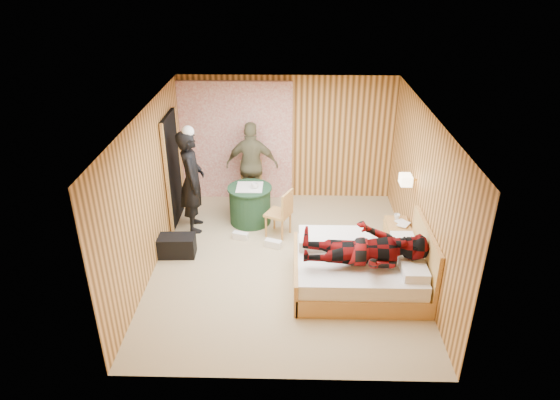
{
  "coord_description": "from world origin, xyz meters",
  "views": [
    {
      "loc": [
        0.08,
        -6.86,
        4.58
      ],
      "look_at": [
        -0.09,
        0.18,
        1.05
      ],
      "focal_mm": 32.0,
      "sensor_mm": 36.0,
      "label": 1
    }
  ],
  "objects_px": {
    "man_on_bed": "(366,241)",
    "man_at_table": "(252,165)",
    "bed": "(360,270)",
    "chair_far": "(252,181)",
    "nightstand": "(397,236)",
    "wall_lamp": "(406,180)",
    "round_table": "(250,204)",
    "chair_near": "(282,210)",
    "duffel_bag": "(176,246)",
    "woman_standing": "(192,181)"
  },
  "relations": [
    {
      "from": "chair_near",
      "to": "woman_standing",
      "type": "height_order",
      "value": "woman_standing"
    },
    {
      "from": "round_table",
      "to": "man_on_bed",
      "type": "relative_size",
      "value": 0.46
    },
    {
      "from": "bed",
      "to": "nightstand",
      "type": "height_order",
      "value": "bed"
    },
    {
      "from": "bed",
      "to": "chair_near",
      "type": "bearing_deg",
      "value": 128.93
    },
    {
      "from": "chair_far",
      "to": "nightstand",
      "type": "bearing_deg",
      "value": -40.1
    },
    {
      "from": "bed",
      "to": "round_table",
      "type": "xyz_separation_m",
      "value": [
        -1.8,
        1.98,
        0.07
      ]
    },
    {
      "from": "woman_standing",
      "to": "nightstand",
      "type": "bearing_deg",
      "value": -110.33
    },
    {
      "from": "wall_lamp",
      "to": "bed",
      "type": "xyz_separation_m",
      "value": [
        -0.79,
        -1.08,
        -1.0
      ]
    },
    {
      "from": "bed",
      "to": "woman_standing",
      "type": "distance_m",
      "value": 3.35
    },
    {
      "from": "bed",
      "to": "man_on_bed",
      "type": "height_order",
      "value": "man_on_bed"
    },
    {
      "from": "bed",
      "to": "chair_far",
      "type": "xyz_separation_m",
      "value": [
        -1.81,
        2.63,
        0.24
      ]
    },
    {
      "from": "bed",
      "to": "chair_near",
      "type": "relative_size",
      "value": 2.21
    },
    {
      "from": "duffel_bag",
      "to": "wall_lamp",
      "type": "bearing_deg",
      "value": 2.04
    },
    {
      "from": "man_on_bed",
      "to": "duffel_bag",
      "type": "bearing_deg",
      "value": 161.04
    },
    {
      "from": "round_table",
      "to": "chair_near",
      "type": "bearing_deg",
      "value": -39.59
    },
    {
      "from": "chair_near",
      "to": "man_at_table",
      "type": "height_order",
      "value": "man_at_table"
    },
    {
      "from": "wall_lamp",
      "to": "round_table",
      "type": "height_order",
      "value": "wall_lamp"
    },
    {
      "from": "round_table",
      "to": "bed",
      "type": "bearing_deg",
      "value": -47.72
    },
    {
      "from": "chair_far",
      "to": "duffel_bag",
      "type": "distance_m",
      "value": 2.19
    },
    {
      "from": "bed",
      "to": "man_at_table",
      "type": "height_order",
      "value": "man_at_table"
    },
    {
      "from": "wall_lamp",
      "to": "man_at_table",
      "type": "distance_m",
      "value": 3.07
    },
    {
      "from": "wall_lamp",
      "to": "bed",
      "type": "relative_size",
      "value": 0.13
    },
    {
      "from": "wall_lamp",
      "to": "duffel_bag",
      "type": "relative_size",
      "value": 0.41
    },
    {
      "from": "bed",
      "to": "round_table",
      "type": "height_order",
      "value": "bed"
    },
    {
      "from": "wall_lamp",
      "to": "chair_near",
      "type": "relative_size",
      "value": 0.3
    },
    {
      "from": "chair_near",
      "to": "man_on_bed",
      "type": "xyz_separation_m",
      "value": [
        1.21,
        -1.7,
        0.43
      ]
    },
    {
      "from": "wall_lamp",
      "to": "man_on_bed",
      "type": "xyz_separation_m",
      "value": [
        -0.77,
        -1.3,
        -0.36
      ]
    },
    {
      "from": "chair_far",
      "to": "man_at_table",
      "type": "bearing_deg",
      "value": 60.5
    },
    {
      "from": "wall_lamp",
      "to": "man_on_bed",
      "type": "height_order",
      "value": "man_on_bed"
    },
    {
      "from": "nightstand",
      "to": "man_on_bed",
      "type": "xyz_separation_m",
      "value": [
        -0.73,
        -1.29,
        0.67
      ]
    },
    {
      "from": "bed",
      "to": "nightstand",
      "type": "distance_m",
      "value": 1.3
    },
    {
      "from": "round_table",
      "to": "man_at_table",
      "type": "height_order",
      "value": "man_at_table"
    },
    {
      "from": "nightstand",
      "to": "man_at_table",
      "type": "distance_m",
      "value": 3.07
    },
    {
      "from": "bed",
      "to": "chair_near",
      "type": "xyz_separation_m",
      "value": [
        -1.19,
        1.48,
        0.21
      ]
    },
    {
      "from": "round_table",
      "to": "duffel_bag",
      "type": "height_order",
      "value": "round_table"
    },
    {
      "from": "bed",
      "to": "man_at_table",
      "type": "bearing_deg",
      "value": 124.06
    },
    {
      "from": "chair_near",
      "to": "duffel_bag",
      "type": "height_order",
      "value": "chair_near"
    },
    {
      "from": "nightstand",
      "to": "man_on_bed",
      "type": "bearing_deg",
      "value": -119.49
    },
    {
      "from": "woman_standing",
      "to": "man_at_table",
      "type": "xyz_separation_m",
      "value": [
        0.99,
        0.93,
        -0.08
      ]
    },
    {
      "from": "wall_lamp",
      "to": "chair_near",
      "type": "bearing_deg",
      "value": 168.63
    },
    {
      "from": "duffel_bag",
      "to": "woman_standing",
      "type": "distance_m",
      "value": 1.21
    },
    {
      "from": "wall_lamp",
      "to": "round_table",
      "type": "bearing_deg",
      "value": 160.85
    },
    {
      "from": "round_table",
      "to": "woman_standing",
      "type": "height_order",
      "value": "woman_standing"
    },
    {
      "from": "bed",
      "to": "round_table",
      "type": "distance_m",
      "value": 2.67
    },
    {
      "from": "man_on_bed",
      "to": "man_at_table",
      "type": "bearing_deg",
      "value": 122.23
    },
    {
      "from": "nightstand",
      "to": "man_on_bed",
      "type": "distance_m",
      "value": 1.63
    },
    {
      "from": "round_table",
      "to": "nightstand",
      "type": "bearing_deg",
      "value": -19.7
    },
    {
      "from": "chair_near",
      "to": "nightstand",
      "type": "bearing_deg",
      "value": 103.64
    },
    {
      "from": "chair_near",
      "to": "man_on_bed",
      "type": "relative_size",
      "value": 0.5
    },
    {
      "from": "nightstand",
      "to": "chair_far",
      "type": "distance_m",
      "value": 3.01
    }
  ]
}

